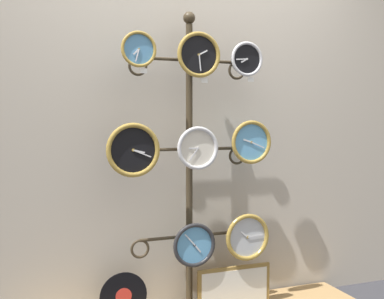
{
  "coord_description": "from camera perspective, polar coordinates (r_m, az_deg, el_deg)",
  "views": [
    {
      "loc": [
        -0.93,
        -2.18,
        1.22
      ],
      "look_at": [
        0.0,
        0.36,
        1.07
      ],
      "focal_mm": 42.0,
      "sensor_mm": 36.0,
      "label": 1
    }
  ],
  "objects": [
    {
      "name": "price_tag_upper",
      "position": [
        2.61,
        -6.16,
        9.91
      ],
      "size": [
        0.04,
        0.0,
        0.03
      ],
      "color": "white"
    },
    {
      "name": "clock_top_center",
      "position": [
        2.72,
        0.85,
        11.93
      ],
      "size": [
        0.27,
        0.04,
        0.27
      ],
      "color": "black"
    },
    {
      "name": "clock_middle_right",
      "position": [
        2.81,
        7.51,
        0.93
      ],
      "size": [
        0.27,
        0.04,
        0.27
      ],
      "color": "#60A8DB"
    },
    {
      "name": "price_tag_mid",
      "position": [
        2.71,
        1.6,
        8.76
      ],
      "size": [
        0.04,
        0.0,
        0.03
      ],
      "color": "white"
    },
    {
      "name": "shop_wall",
      "position": [
        2.91,
        -1.43,
        6.75
      ],
      "size": [
        4.4,
        0.04,
        2.8
      ],
      "color": "#BCB2A3",
      "rests_on": "ground_plane"
    },
    {
      "name": "price_tag_lower",
      "position": [
        2.84,
        7.49,
        8.82
      ],
      "size": [
        0.04,
        0.0,
        0.03
      ],
      "color": "white"
    },
    {
      "name": "clock_bottom_center",
      "position": [
        2.77,
        0.33,
        -12.02
      ],
      "size": [
        0.27,
        0.04,
        0.27
      ],
      "color": "#60A8DB"
    },
    {
      "name": "clock_top_left",
      "position": [
        2.62,
        -6.8,
        12.52
      ],
      "size": [
        0.21,
        0.04,
        0.21
      ],
      "color": "#4C84B2"
    },
    {
      "name": "clock_bottom_right",
      "position": [
        2.9,
        7.03,
        -10.97
      ],
      "size": [
        0.3,
        0.04,
        0.3
      ],
      "color": "silver"
    },
    {
      "name": "picture_frame",
      "position": [
        2.99,
        5.4,
        -16.96
      ],
      "size": [
        0.5,
        0.02,
        0.26
      ],
      "color": "olive",
      "rests_on": "low_shelf"
    },
    {
      "name": "clock_middle_left",
      "position": [
        2.57,
        -7.48,
        -0.07
      ],
      "size": [
        0.31,
        0.04,
        0.31
      ],
      "color": "black"
    },
    {
      "name": "clock_middle_center",
      "position": [
        2.67,
        0.71,
        0.17
      ],
      "size": [
        0.26,
        0.04,
        0.26
      ],
      "color": "silver"
    },
    {
      "name": "display_stand",
      "position": [
        2.8,
        -0.35,
        -7.44
      ],
      "size": [
        0.76,
        0.36,
        1.9
      ],
      "color": "#382D1E",
      "rests_on": "ground_plane"
    },
    {
      "name": "clock_top_right",
      "position": [
        2.85,
        6.95,
        11.32
      ],
      "size": [
        0.21,
        0.04,
        0.21
      ],
      "color": "black"
    },
    {
      "name": "vinyl_record",
      "position": [
        2.83,
        -8.69,
        -17.91
      ],
      "size": [
        0.28,
        0.01,
        0.28
      ],
      "color": "black",
      "rests_on": "low_shelf"
    }
  ]
}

